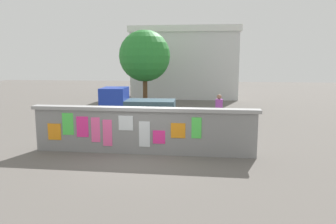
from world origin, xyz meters
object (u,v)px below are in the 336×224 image
(bicycle_near, at_px, (74,132))
(person_walking, at_px, (219,108))
(auto_rickshaw_truck, at_px, (134,107))
(motorcycle, at_px, (157,130))
(tree_roadside, at_px, (145,56))

(bicycle_near, height_order, person_walking, person_walking)
(bicycle_near, bearing_deg, auto_rickshaw_truck, 65.16)
(auto_rickshaw_truck, height_order, motorcycle, auto_rickshaw_truck)
(auto_rickshaw_truck, distance_m, motorcycle, 3.56)
(bicycle_near, height_order, tree_roadside, tree_roadside)
(bicycle_near, xyz_separation_m, tree_roadside, (0.90, 9.82, 3.09))
(auto_rickshaw_truck, relative_size, person_walking, 2.26)
(person_walking, distance_m, tree_roadside, 8.67)
(person_walking, height_order, tree_roadside, tree_roadside)
(bicycle_near, relative_size, person_walking, 1.06)
(motorcycle, height_order, tree_roadside, tree_roadside)
(auto_rickshaw_truck, relative_size, motorcycle, 1.95)
(motorcycle, relative_size, tree_roadside, 0.36)
(tree_roadside, bearing_deg, auto_rickshaw_truck, -83.49)
(motorcycle, height_order, person_walking, person_walking)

